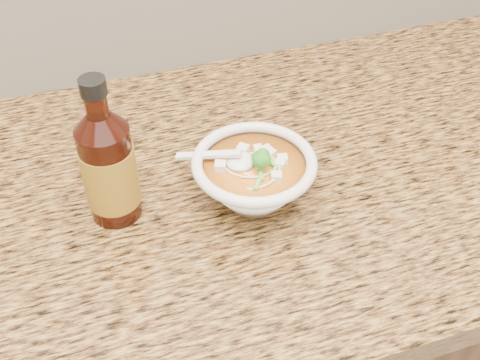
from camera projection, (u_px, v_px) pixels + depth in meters
name	position (u px, v px, depth m)	size (l,w,h in m)	color
counter_slab	(163.00, 200.00, 0.87)	(4.00, 0.68, 0.04)	olive
soup_bowl	(254.00, 179.00, 0.82)	(0.18, 0.17, 0.09)	silver
hot_sauce_bottle	(109.00, 167.00, 0.77)	(0.08, 0.08, 0.21)	#3C1008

